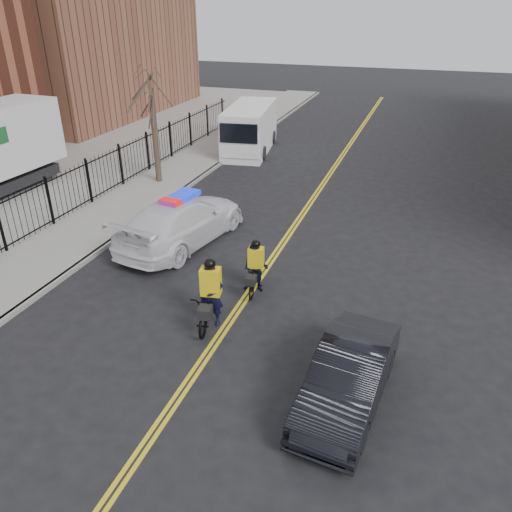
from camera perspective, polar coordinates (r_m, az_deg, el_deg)
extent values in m
plane|color=black|center=(14.00, -3.37, -7.97)|extent=(120.00, 120.00, 0.00)
cube|color=yellow|center=(20.71, 4.78, 4.31)|extent=(0.10, 60.00, 0.01)
cube|color=yellow|center=(20.67, 5.21, 4.25)|extent=(0.10, 60.00, 0.01)
cube|color=gray|center=(23.46, -13.13, 6.69)|extent=(3.00, 60.00, 0.15)
cube|color=gray|center=(22.73, -9.88, 6.33)|extent=(0.20, 60.00, 0.15)
cube|color=brown|center=(44.13, -21.48, 24.31)|extent=(14.00, 18.00, 14.00)
cylinder|color=#3C2E23|center=(24.54, -11.42, 12.86)|extent=(0.28, 0.28, 4.00)
imported|color=white|center=(18.44, -8.47, 3.97)|extent=(3.34, 6.19, 1.71)
cube|color=#0C26CC|center=(18.10, -8.68, 6.68)|extent=(0.96, 1.66, 0.16)
imported|color=black|center=(11.45, 10.50, -13.43)|extent=(1.90, 4.35, 1.39)
cube|color=white|center=(30.12, -0.70, 14.36)|extent=(3.14, 6.36, 2.59)
cube|color=white|center=(27.65, -1.78, 12.68)|extent=(2.31, 1.22, 1.35)
cube|color=black|center=(27.06, -2.00, 13.82)|extent=(2.02, 0.41, 1.01)
cylinder|color=black|center=(28.86, -3.52, 11.88)|extent=(0.40, 0.82, 0.79)
cylinder|color=black|center=(28.44, 0.76, 11.69)|extent=(0.40, 0.82, 0.79)
cylinder|color=black|center=(32.26, -1.97, 13.58)|extent=(0.40, 0.82, 0.79)
cylinder|color=black|center=(31.88, 1.90, 13.41)|extent=(0.40, 0.82, 0.79)
cylinder|color=black|center=(27.60, -23.87, 9.17)|extent=(0.12, 0.12, 1.06)
imported|color=black|center=(13.83, -5.06, -5.80)|extent=(1.09, 2.18, 1.09)
imported|color=black|center=(13.62, -5.13, -4.42)|extent=(0.75, 0.56, 1.87)
cube|color=yellow|center=(13.41, -5.20, -2.92)|extent=(0.59, 0.45, 0.79)
sphere|color=black|center=(13.15, -5.30, -0.91)|extent=(0.32, 0.32, 0.32)
cube|color=black|center=(13.08, -5.85, -6.40)|extent=(0.40, 0.44, 0.29)
imported|color=black|center=(15.29, 0.00, -2.31)|extent=(0.67, 1.76, 1.03)
imported|color=black|center=(15.16, 0.00, -1.38)|extent=(0.83, 0.68, 1.59)
cube|color=yellow|center=(14.99, 0.00, -0.21)|extent=(0.48, 0.36, 0.67)
sphere|color=black|center=(14.78, 0.00, 1.36)|extent=(0.27, 0.27, 0.27)
cube|color=black|center=(14.67, -0.54, -2.77)|extent=(0.32, 0.36, 0.25)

